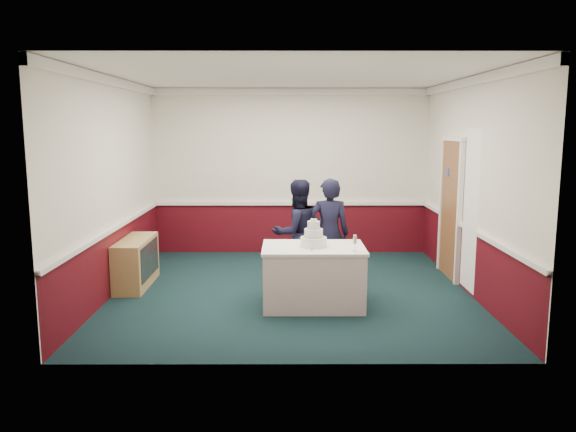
{
  "coord_description": "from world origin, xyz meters",
  "views": [
    {
      "loc": [
        -0.07,
        -7.74,
        2.33
      ],
      "look_at": [
        -0.05,
        -0.1,
        1.1
      ],
      "focal_mm": 35.0,
      "sensor_mm": 36.0,
      "label": 1
    }
  ],
  "objects_px": {
    "person_woman": "(329,233)",
    "person_man": "(297,233)",
    "wedding_cake": "(314,238)",
    "champagne_flute": "(355,240)",
    "sideboard": "(136,262)",
    "cake_table": "(313,276)",
    "cake_knife": "(312,250)"
  },
  "relations": [
    {
      "from": "cake_knife",
      "to": "person_man",
      "type": "relative_size",
      "value": 0.14
    },
    {
      "from": "cake_knife",
      "to": "champagne_flute",
      "type": "bearing_deg",
      "value": 1.86
    },
    {
      "from": "person_man",
      "to": "champagne_flute",
      "type": "bearing_deg",
      "value": 96.02
    },
    {
      "from": "champagne_flute",
      "to": "person_man",
      "type": "bearing_deg",
      "value": 119.63
    },
    {
      "from": "cake_table",
      "to": "person_woman",
      "type": "bearing_deg",
      "value": 72.47
    },
    {
      "from": "cake_knife",
      "to": "champagne_flute",
      "type": "distance_m",
      "value": 0.55
    },
    {
      "from": "cake_knife",
      "to": "person_woman",
      "type": "bearing_deg",
      "value": 84.59
    },
    {
      "from": "champagne_flute",
      "to": "person_woman",
      "type": "bearing_deg",
      "value": 101.91
    },
    {
      "from": "cake_table",
      "to": "wedding_cake",
      "type": "height_order",
      "value": "wedding_cake"
    },
    {
      "from": "wedding_cake",
      "to": "cake_knife",
      "type": "xyz_separation_m",
      "value": [
        -0.03,
        -0.2,
        -0.11
      ]
    },
    {
      "from": "wedding_cake",
      "to": "champagne_flute",
      "type": "distance_m",
      "value": 0.57
    },
    {
      "from": "sideboard",
      "to": "wedding_cake",
      "type": "distance_m",
      "value": 2.77
    },
    {
      "from": "sideboard",
      "to": "person_woman",
      "type": "relative_size",
      "value": 0.75
    },
    {
      "from": "wedding_cake",
      "to": "champagne_flute",
      "type": "height_order",
      "value": "wedding_cake"
    },
    {
      "from": "champagne_flute",
      "to": "cake_table",
      "type": "bearing_deg",
      "value": 150.75
    },
    {
      "from": "sideboard",
      "to": "cake_table",
      "type": "bearing_deg",
      "value": -19.86
    },
    {
      "from": "cake_table",
      "to": "person_man",
      "type": "xyz_separation_m",
      "value": [
        -0.19,
        0.94,
        0.38
      ]
    },
    {
      "from": "champagne_flute",
      "to": "sideboard",
      "type": "bearing_deg",
      "value": 158.5
    },
    {
      "from": "sideboard",
      "to": "cake_knife",
      "type": "distance_m",
      "value": 2.8
    },
    {
      "from": "champagne_flute",
      "to": "person_man",
      "type": "height_order",
      "value": "person_man"
    },
    {
      "from": "wedding_cake",
      "to": "person_man",
      "type": "xyz_separation_m",
      "value": [
        -0.19,
        0.94,
        -0.12
      ]
    },
    {
      "from": "person_man",
      "to": "person_woman",
      "type": "xyz_separation_m",
      "value": [
        0.46,
        -0.1,
        0.02
      ]
    },
    {
      "from": "cake_knife",
      "to": "cake_table",
      "type": "bearing_deg",
      "value": 91.91
    },
    {
      "from": "wedding_cake",
      "to": "person_woman",
      "type": "xyz_separation_m",
      "value": [
        0.26,
        0.84,
        -0.1
      ]
    },
    {
      "from": "wedding_cake",
      "to": "champagne_flute",
      "type": "relative_size",
      "value": 1.78
    },
    {
      "from": "sideboard",
      "to": "cake_knife",
      "type": "xyz_separation_m",
      "value": [
        2.53,
        -1.12,
        0.44
      ]
    },
    {
      "from": "sideboard",
      "to": "cake_table",
      "type": "distance_m",
      "value": 2.72
    },
    {
      "from": "person_woman",
      "to": "person_man",
      "type": "bearing_deg",
      "value": -10.9
    },
    {
      "from": "cake_table",
      "to": "person_woman",
      "type": "xyz_separation_m",
      "value": [
        0.26,
        0.84,
        0.4
      ]
    },
    {
      "from": "champagne_flute",
      "to": "person_woman",
      "type": "relative_size",
      "value": 0.13
    },
    {
      "from": "sideboard",
      "to": "person_man",
      "type": "bearing_deg",
      "value": 0.38
    },
    {
      "from": "sideboard",
      "to": "wedding_cake",
      "type": "xyz_separation_m",
      "value": [
        2.56,
        -0.92,
        0.55
      ]
    }
  ]
}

